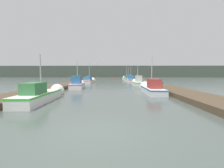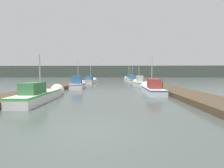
{
  "view_description": "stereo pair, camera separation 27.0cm",
  "coord_description": "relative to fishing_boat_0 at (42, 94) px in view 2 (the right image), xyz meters",
  "views": [
    {
      "loc": [
        0.63,
        -4.65,
        1.95
      ],
      "look_at": [
        0.36,
        10.31,
        0.86
      ],
      "focal_mm": 24.0,
      "sensor_mm": 36.0,
      "label": 1
    },
    {
      "loc": [
        0.9,
        -4.64,
        1.95
      ],
      "look_at": [
        0.36,
        10.31,
        0.86
      ],
      "focal_mm": 24.0,
      "sensor_mm": 36.0,
      "label": 2
    }
  ],
  "objects": [
    {
      "name": "dock_left",
      "position": [
        -2.21,
        10.18,
        -0.26
      ],
      "size": [
        2.79,
        40.0,
        0.38
      ],
      "color": "#4C3D2B",
      "rests_on": "ground_plane"
    },
    {
      "name": "fishing_boat_3",
      "position": [
        8.87,
        14.06,
        0.02
      ],
      "size": [
        1.51,
        4.86,
        3.46
      ],
      "rotation": [
        0.0,
        0.0,
        0.03
      ],
      "color": "silver",
      "rests_on": "ground_plane"
    },
    {
      "name": "seagull_lead",
      "position": [
        3.18,
        15.75,
        3.84
      ],
      "size": [
        0.47,
        0.48,
        0.12
      ],
      "rotation": [
        0.0,
        0.0,
        0.8
      ],
      "color": "white"
    },
    {
      "name": "fishing_boat_2",
      "position": [
        0.31,
        8.85,
        0.06
      ],
      "size": [
        1.95,
        4.81,
        3.95
      ],
      "rotation": [
        0.0,
        0.0,
        0.1
      ],
      "color": "silver",
      "rests_on": "ground_plane"
    },
    {
      "name": "fishing_boat_7",
      "position": [
        8.54,
        33.22,
        0.04
      ],
      "size": [
        2.15,
        5.63,
        4.58
      ],
      "rotation": [
        0.0,
        0.0,
        0.09
      ],
      "color": "silver",
      "rests_on": "ground_plane"
    },
    {
      "name": "channel_buoy",
      "position": [
        5.14,
        39.76,
        -0.3
      ],
      "size": [
        0.5,
        0.5,
        1.0
      ],
      "color": "red",
      "rests_on": "ground_plane"
    },
    {
      "name": "seagull_1",
      "position": [
        1.46,
        17.9,
        3.28
      ],
      "size": [
        0.54,
        0.35,
        0.12
      ],
      "rotation": [
        0.0,
        0.0,
        2.68
      ],
      "color": "white"
    },
    {
      "name": "mooring_piling_3",
      "position": [
        -0.82,
        16.9,
        0.09
      ],
      "size": [
        0.31,
        0.31,
        1.06
      ],
      "color": "#473523",
      "rests_on": "ground_plane"
    },
    {
      "name": "ground_plane",
      "position": [
        4.49,
        -5.82,
        -0.45
      ],
      "size": [
        200.0,
        200.0,
        0.0
      ],
      "color": "#47514C"
    },
    {
      "name": "mooring_piling_0",
      "position": [
        10.01,
        5.3,
        0.12
      ],
      "size": [
        0.31,
        0.31,
        1.12
      ],
      "color": "#473523",
      "rests_on": "ground_plane"
    },
    {
      "name": "dock_right",
      "position": [
        11.19,
        10.18,
        -0.26
      ],
      "size": [
        2.79,
        40.0,
        0.38
      ],
      "color": "#4C3D2B",
      "rests_on": "ground_plane"
    },
    {
      "name": "fishing_boat_6",
      "position": [
        8.63,
        28.47,
        0.04
      ],
      "size": [
        1.6,
        6.18,
        3.89
      ],
      "rotation": [
        0.0,
        0.0,
        0.02
      ],
      "color": "silver",
      "rests_on": "ground_plane"
    },
    {
      "name": "fishing_boat_5",
      "position": [
        8.74,
        23.38,
        -0.0
      ],
      "size": [
        1.97,
        4.69,
        3.99
      ],
      "rotation": [
        0.0,
        0.0,
        -0.07
      ],
      "color": "silver",
      "rests_on": "ground_plane"
    },
    {
      "name": "fishing_boat_4",
      "position": [
        0.17,
        19.06,
        0.01
      ],
      "size": [
        1.64,
        6.09,
        4.39
      ],
      "rotation": [
        0.0,
        0.0,
        -0.03
      ],
      "color": "silver",
      "rests_on": "ground_plane"
    },
    {
      "name": "mooring_piling_2",
      "position": [
        9.79,
        15.53,
        0.08
      ],
      "size": [
        0.37,
        0.37,
        1.04
      ],
      "color": "#473523",
      "rests_on": "ground_plane"
    },
    {
      "name": "distant_shore_ridge",
      "position": [
        4.49,
        68.83,
        2.31
      ],
      "size": [
        120.0,
        16.0,
        5.51
      ],
      "color": "#424C42",
      "rests_on": "ground_plane"
    },
    {
      "name": "mooring_piling_1",
      "position": [
        9.77,
        5.39,
        0.07
      ],
      "size": [
        0.32,
        0.32,
        1.01
      ],
      "color": "#473523",
      "rests_on": "ground_plane"
    },
    {
      "name": "fishing_boat_0",
      "position": [
        0.0,
        0.0,
        0.0
      ],
      "size": [
        1.55,
        5.99,
        3.58
      ],
      "rotation": [
        0.0,
        0.0,
        0.03
      ],
      "color": "silver",
      "rests_on": "ground_plane"
    },
    {
      "name": "fishing_boat_1",
      "position": [
        8.79,
        4.68,
        -0.02
      ],
      "size": [
        1.54,
        6.21,
        4.08
      ],
      "rotation": [
        0.0,
        0.0,
        -0.02
      ],
      "color": "silver",
      "rests_on": "ground_plane"
    }
  ]
}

